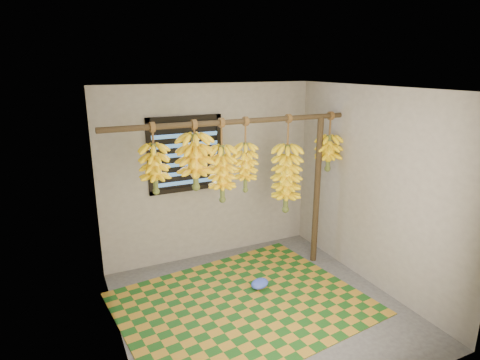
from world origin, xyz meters
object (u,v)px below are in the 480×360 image
support_post (317,192)px  banana_bunch_f (328,153)px  woven_mat (243,303)px  banana_bunch_b (195,162)px  banana_bunch_d (245,167)px  banana_bunch_e (286,178)px  banana_bunch_c (222,174)px  banana_bunch_a (155,169)px  plastic_bag (260,284)px

support_post → banana_bunch_f: banana_bunch_f is taller
woven_mat → banana_bunch_b: (-0.33, 0.54, 1.58)m
banana_bunch_d → banana_bunch_f: same height
banana_bunch_e → banana_bunch_f: size_ratio=1.62×
woven_mat → banana_bunch_e: size_ratio=2.14×
banana_bunch_f → support_post: bearing=180.0°
banana_bunch_e → support_post: bearing=0.0°
banana_bunch_c → banana_bunch_a: bearing=-180.0°
banana_bunch_a → banana_bunch_b: size_ratio=0.99×
banana_bunch_c → banana_bunch_f: bearing=-0.0°
plastic_bag → banana_bunch_b: 1.69m
support_post → banana_bunch_c: banana_bunch_c is taller
banana_bunch_a → banana_bunch_c: 0.79m
banana_bunch_d → banana_bunch_e: same height
woven_mat → banana_bunch_f: (1.50, 0.54, 1.51)m
banana_bunch_a → banana_bunch_f: bearing=0.0°
plastic_bag → banana_bunch_c: 1.43m
banana_bunch_a → support_post: bearing=0.0°
woven_mat → plastic_bag: 0.40m
plastic_bag → banana_bunch_f: banana_bunch_f is taller
woven_mat → banana_bunch_d: bearing=61.7°
woven_mat → banana_bunch_c: (-0.01, 0.54, 1.40)m
banana_bunch_d → banana_bunch_f: bearing=0.0°
support_post → banana_bunch_a: size_ratio=2.59×
banana_bunch_d → banana_bunch_e: bearing=0.0°
banana_bunch_a → banana_bunch_e: size_ratio=0.62×
banana_bunch_c → banana_bunch_d: bearing=-0.0°
banana_bunch_c → support_post: bearing=-0.0°
woven_mat → banana_bunch_d: (0.29, 0.54, 1.45)m
banana_bunch_b → banana_bunch_d: size_ratio=0.87×
woven_mat → banana_bunch_d: 1.57m
woven_mat → support_post: bearing=21.9°
banana_bunch_c → banana_bunch_e: size_ratio=0.79×
banana_bunch_b → banana_bunch_c: bearing=0.0°
banana_bunch_d → banana_bunch_f: 1.21m
banana_bunch_d → banana_bunch_c: bearing=180.0°
banana_bunch_b → banana_bunch_e: same height
banana_bunch_e → banana_bunch_a: bearing=180.0°
banana_bunch_f → woven_mat: bearing=-160.1°
support_post → banana_bunch_c: 1.42m
banana_bunch_c → banana_bunch_f: (1.51, -0.00, 0.11)m
woven_mat → banana_bunch_c: 1.51m
banana_bunch_a → banana_bunch_f: 2.29m
support_post → banana_bunch_a: banana_bunch_a is taller
woven_mat → plastic_bag: plastic_bag is taller
banana_bunch_b → banana_bunch_e: (1.20, -0.00, -0.34)m
plastic_bag → banana_bunch_f: (1.17, 0.33, 1.46)m
woven_mat → banana_bunch_d: banana_bunch_d is taller
plastic_bag → banana_bunch_e: banana_bunch_e is taller
support_post → banana_bunch_b: size_ratio=2.56×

